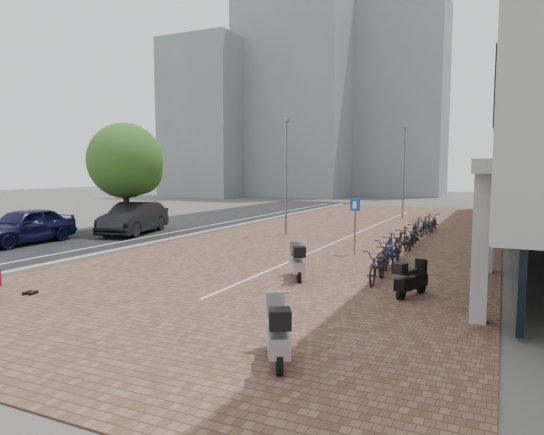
{
  "coord_description": "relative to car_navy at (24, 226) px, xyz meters",
  "views": [
    {
      "loc": [
        9.19,
        -13.46,
        3.36
      ],
      "look_at": [
        0.0,
        6.0,
        1.3
      ],
      "focal_mm": 32.36,
      "sensor_mm": 36.0,
      "label": 1
    }
  ],
  "objects": [
    {
      "name": "ground",
      "position": [
        10.6,
        -1.82,
        -0.84
      ],
      "size": [
        140.0,
        140.0,
        0.0
      ],
      "primitive_type": "plane",
      "color": "#474442",
      "rests_on": "ground"
    },
    {
      "name": "plaza_brick",
      "position": [
        12.6,
        10.18,
        -0.83
      ],
      "size": [
        14.5,
        42.0,
        0.04
      ],
      "primitive_type": "cube",
      "color": "brown",
      "rests_on": "ground"
    },
    {
      "name": "street_asphalt",
      "position": [
        1.6,
        10.18,
        -0.83
      ],
      "size": [
        8.0,
        50.0,
        0.03
      ],
      "primitive_type": "cube",
      "color": "black",
      "rests_on": "ground"
    },
    {
      "name": "curb",
      "position": [
        5.5,
        10.18,
        -0.77
      ],
      "size": [
        0.35,
        42.0,
        0.14
      ],
      "primitive_type": "cube",
      "color": "gray",
      "rests_on": "ground"
    },
    {
      "name": "lane_line",
      "position": [
        3.6,
        10.18,
        -0.81
      ],
      "size": [
        0.12,
        44.0,
        0.0
      ],
      "primitive_type": "cube",
      "color": "white",
      "rests_on": "street_asphalt"
    },
    {
      "name": "parking_line",
      "position": [
        12.8,
        10.18,
        -0.8
      ],
      "size": [
        0.1,
        30.0,
        0.0
      ],
      "primitive_type": "cube",
      "color": "white",
      "rests_on": "plaza_brick"
    },
    {
      "name": "bg_towers",
      "position": [
        -3.74,
        47.11,
        13.13
      ],
      "size": [
        33.0,
        23.0,
        32.0
      ],
      "color": "gray",
      "rests_on": "ground"
    },
    {
      "name": "car_navy",
      "position": [
        0.0,
        0.0,
        0.0
      ],
      "size": [
        2.2,
        5.0,
        1.67
      ],
      "primitive_type": "imported",
      "rotation": [
        0.0,
        0.0,
        0.04
      ],
      "color": "black",
      "rests_on": "ground"
    },
    {
      "name": "car_dark",
      "position": [
        2.07,
        5.02,
        0.01
      ],
      "size": [
        3.03,
        5.43,
        1.7
      ],
      "primitive_type": "imported",
      "rotation": [
        0.0,
        0.0,
        0.26
      ],
      "color": "black",
      "rests_on": "ground"
    },
    {
      "name": "shoes",
      "position": [
        8.31,
        -6.35,
        -0.79
      ],
      "size": [
        0.45,
        0.4,
        0.1
      ],
      "primitive_type": null,
      "rotation": [
        0.0,
        0.0,
        0.21
      ],
      "color": "black",
      "rests_on": "ground"
    },
    {
      "name": "scooter_front",
      "position": [
        14.1,
        -1.42,
        -0.27
      ],
      "size": [
        1.24,
        1.69,
        1.13
      ],
      "primitive_type": null,
      "rotation": [
        0.0,
        0.0,
        0.5
      ],
      "color": "#A1A1A6",
      "rests_on": "ground"
    },
    {
      "name": "scooter_mid",
      "position": [
        17.68,
        -2.13,
        -0.34
      ],
      "size": [
        0.93,
        1.52,
        1.0
      ],
      "primitive_type": null,
      "rotation": [
        0.0,
        0.0,
        -0.36
      ],
      "color": "black",
      "rests_on": "ground"
    },
    {
      "name": "scooter_back",
      "position": [
        16.31,
        -7.69,
        -0.26
      ],
      "size": [
        1.25,
        1.72,
        1.15
      ],
      "primitive_type": null,
      "rotation": [
        0.0,
        0.0,
        0.49
      ],
      "color": "#A9A9AE",
      "rests_on": "ground"
    },
    {
      "name": "parking_sign",
      "position": [
        14.5,
        3.63,
        0.65
      ],
      "size": [
        0.44,
        0.22,
        2.24
      ],
      "rotation": [
        0.0,
        0.0,
        -0.41
      ],
      "color": "slate",
      "rests_on": "ground"
    },
    {
      "name": "lamp_near",
      "position": [
        9.63,
        7.91,
        2.11
      ],
      "size": [
        0.12,
        0.12,
        5.89
      ],
      "primitive_type": "cylinder",
      "color": "gray",
      "rests_on": "ground"
    },
    {
      "name": "lamp_far",
      "position": [
        13.54,
        19.11,
        2.34
      ],
      "size": [
        0.12,
        0.12,
        6.36
      ],
      "primitive_type": "cylinder",
      "color": "gray",
      "rests_on": "ground"
    },
    {
      "name": "street_tree",
      "position": [
        1.22,
        5.63,
        2.94
      ],
      "size": [
        4.09,
        4.09,
        5.95
      ],
      "color": "#382619",
      "rests_on": "ground"
    },
    {
      "name": "bike_row",
      "position": [
        16.27,
        6.08,
        -0.32
      ],
      "size": [
        1.26,
        15.78,
        1.05
      ],
      "color": "black",
      "rests_on": "ground"
    }
  ]
}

